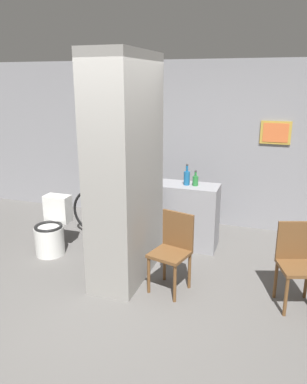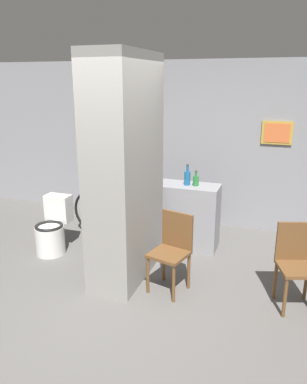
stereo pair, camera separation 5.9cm
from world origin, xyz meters
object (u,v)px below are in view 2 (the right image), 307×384
at_px(bottle_tall, 187,177).
at_px(bicycle, 124,214).
at_px(toilet, 53,230).
at_px(chair_by_doorway, 297,261).
at_px(chair_near_pillar, 172,248).

bearing_deg(bottle_tall, bicycle, -178.75).
height_order(toilet, chair_by_doorway, chair_by_doorway).
distance_m(chair_by_doorway, bottle_tall, 1.86).
bearing_deg(toilet, chair_by_doorway, -4.70).
bearing_deg(bicycle, chair_near_pillar, -46.53).
xyz_separation_m(toilet, bottle_tall, (1.69, 0.79, 0.70)).
bearing_deg(toilet, bottle_tall, 24.95).
relative_size(chair_near_pillar, bottle_tall, 2.98).
xyz_separation_m(toilet, bicycle, (0.74, 0.77, 0.06)).
relative_size(toilet, bicycle, 0.45).
xyz_separation_m(chair_by_doorway, bottle_tall, (-1.45, 1.04, 0.52)).
height_order(chair_by_doorway, bottle_tall, bottle_tall).
height_order(toilet, chair_near_pillar, chair_near_pillar).
bearing_deg(chair_by_doorway, bicycle, 138.54).
distance_m(toilet, bottle_tall, 1.99).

